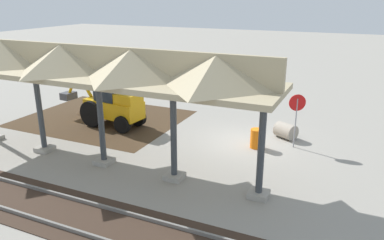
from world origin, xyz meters
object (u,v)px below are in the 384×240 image
backhoe (111,103)px  traffic_barrel (256,138)px  stop_sign (297,110)px  concrete_pipe (286,131)px

backhoe → traffic_barrel: backhoe is taller
stop_sign → backhoe: bearing=5.5°
backhoe → traffic_barrel: (-7.91, -0.13, -0.81)m
concrete_pipe → traffic_barrel: traffic_barrel is taller
concrete_pipe → traffic_barrel: size_ratio=1.36×
backhoe → concrete_pipe: (-8.90, -1.92, -0.88)m
stop_sign → concrete_pipe: stop_sign is taller
concrete_pipe → traffic_barrel: bearing=61.1°
concrete_pipe → traffic_barrel: (0.99, 1.79, 0.07)m
backhoe → concrete_pipe: 9.15m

